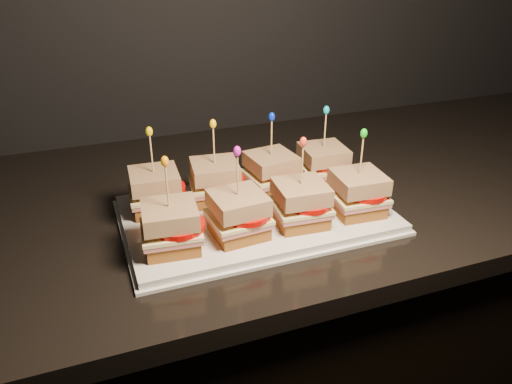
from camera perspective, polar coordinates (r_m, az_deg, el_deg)
name	(u,v)px	position (r m, az deg, el deg)	size (l,w,h in m)	color
cabinet	(228,369)	(1.30, -3.23, -19.55)	(2.23, 0.71, 0.90)	black
granite_slab	(222,201)	(1.01, -3.91, -1.03)	(2.27, 0.75, 0.04)	black
platter	(256,214)	(0.91, 0.00, -2.59)	(0.47, 0.29, 0.02)	white
platter_rim	(256,217)	(0.91, 0.00, -2.91)	(0.48, 0.30, 0.01)	white
sandwich_0_bread_bot	(157,203)	(0.92, -11.29, -1.29)	(0.08, 0.08, 0.02)	brown
sandwich_0_ham	(156,196)	(0.91, -11.38, -0.44)	(0.09, 0.09, 0.01)	#C16D65
sandwich_0_cheese	(155,192)	(0.91, -11.42, -0.05)	(0.09, 0.09, 0.01)	#F5EA9B
sandwich_0_tomato	(162,189)	(0.90, -10.65, 0.34)	(0.08, 0.08, 0.01)	#BF0904
sandwich_0_bread_top	(154,179)	(0.90, -11.57, 1.44)	(0.08, 0.08, 0.03)	brown
sandwich_0_pick	(152,156)	(0.88, -11.83, 4.04)	(0.00, 0.00, 0.09)	tan
sandwich_0_frill	(149,131)	(0.86, -12.12, 6.79)	(0.01, 0.01, 0.02)	#F4CA00
sandwich_1_bread_bot	(216,194)	(0.94, -4.62, -0.18)	(0.08, 0.08, 0.02)	brown
sandwich_1_ham	(215,186)	(0.93, -4.65, 0.66)	(0.09, 0.09, 0.01)	#C16D65
sandwich_1_cheese	(215,183)	(0.93, -4.67, 1.05)	(0.09, 0.09, 0.01)	#F5EA9B
sandwich_1_tomato	(222,180)	(0.92, -3.87, 1.43)	(0.08, 0.08, 0.01)	#BF0904
sandwich_1_bread_top	(215,170)	(0.92, -4.73, 2.52)	(0.08, 0.08, 0.03)	brown
sandwich_1_pick	(214,148)	(0.90, -4.83, 5.08)	(0.00, 0.00, 0.09)	tan
sandwich_1_frill	(213,124)	(0.89, -4.95, 7.78)	(0.01, 0.01, 0.02)	yellow
sandwich_2_bread_bot	(271,184)	(0.97, 1.70, 0.87)	(0.08, 0.08, 0.02)	brown
sandwich_2_ham	(271,177)	(0.96, 1.71, 1.69)	(0.09, 0.09, 0.01)	#C16D65
sandwich_2_cheese	(271,174)	(0.96, 1.72, 2.06)	(0.09, 0.09, 0.01)	#F5EA9B
sandwich_2_tomato	(278,171)	(0.96, 2.53, 2.43)	(0.08, 0.08, 0.01)	#BF0904
sandwich_2_bread_top	(271,162)	(0.95, 1.74, 3.50)	(0.08, 0.08, 0.03)	brown
sandwich_2_pick	(271,140)	(0.93, 1.78, 5.99)	(0.00, 0.00, 0.09)	tan
sandwich_2_frill	(272,117)	(0.92, 1.82, 8.60)	(0.01, 0.01, 0.02)	#0724D0
sandwich_3_bread_bot	(322,176)	(1.01, 7.55, 1.83)	(0.08, 0.08, 0.02)	brown
sandwich_3_ham	(322,169)	(1.01, 7.60, 2.62)	(0.09, 0.09, 0.01)	#C16D65
sandwich_3_cheese	(323,166)	(1.01, 7.63, 2.98)	(0.09, 0.09, 0.01)	#F5EA9B
sandwich_3_tomato	(330,163)	(1.00, 8.42, 3.34)	(0.08, 0.08, 0.01)	#BF0904
sandwich_3_bread_top	(323,154)	(1.00, 7.72, 4.36)	(0.08, 0.08, 0.03)	brown
sandwich_3_pick	(325,133)	(0.98, 7.88, 6.75)	(0.00, 0.00, 0.09)	tan
sandwich_3_frill	(326,110)	(0.96, 8.05, 9.26)	(0.01, 0.01, 0.02)	#0CA4BC
sandwich_4_bread_bot	(172,241)	(0.80, -9.58, -5.56)	(0.08, 0.08, 0.02)	brown
sandwich_4_ham	(171,233)	(0.80, -9.66, -4.63)	(0.09, 0.09, 0.01)	#C16D65
sandwich_4_cheese	(171,229)	(0.79, -9.70, -4.20)	(0.09, 0.09, 0.01)	#F5EA9B
sandwich_4_tomato	(179,225)	(0.79, -8.80, -3.79)	(0.08, 0.08, 0.01)	#BF0904
sandwich_4_bread_top	(170,214)	(0.78, -9.85, -2.55)	(0.08, 0.08, 0.03)	brown
sandwich_4_pick	(167,189)	(0.76, -10.11, 0.36)	(0.00, 0.00, 0.09)	tan
sandwich_4_frill	(165,161)	(0.74, -10.39, 3.47)	(0.01, 0.01, 0.02)	orange
sandwich_5_bread_bot	(239,228)	(0.83, -2.00, -4.18)	(0.08, 0.08, 0.02)	brown
sandwich_5_ham	(238,220)	(0.82, -2.02, -3.26)	(0.09, 0.09, 0.01)	#C16D65
sandwich_5_cheese	(238,217)	(0.82, -2.03, -2.83)	(0.09, 0.09, 0.01)	#F5EA9B
sandwich_5_tomato	(246,213)	(0.81, -1.10, -2.43)	(0.08, 0.08, 0.01)	#BF0904
sandwich_5_bread_top	(238,203)	(0.80, -2.06, -1.21)	(0.08, 0.08, 0.03)	brown
sandwich_5_pick	(238,178)	(0.78, -2.11, 1.64)	(0.00, 0.00, 0.09)	tan
sandwich_5_frill	(237,151)	(0.76, -2.17, 4.69)	(0.01, 0.01, 0.02)	#C71AB3
sandwich_6_bread_bot	(300,217)	(0.86, 5.03, -2.83)	(0.08, 0.08, 0.02)	brown
sandwich_6_ham	(300,209)	(0.86, 5.07, -1.93)	(0.09, 0.09, 0.01)	#C16D65
sandwich_6_cheese	(300,205)	(0.85, 5.09, -1.52)	(0.09, 0.09, 0.01)	#F5EA9B
sandwich_6_tomato	(308,202)	(0.85, 6.02, -1.12)	(0.08, 0.08, 0.01)	#BF0904
sandwich_6_bread_top	(301,192)	(0.84, 5.16, 0.05)	(0.08, 0.08, 0.03)	brown
sandwich_6_pick	(302,168)	(0.82, 5.29, 2.80)	(0.00, 0.00, 0.09)	tan
sandwich_6_frill	(303,142)	(0.80, 5.43, 5.73)	(0.01, 0.01, 0.02)	red
sandwich_7_bread_bot	(356,206)	(0.91, 11.39, -1.56)	(0.08, 0.08, 0.02)	brown
sandwich_7_ham	(357,198)	(0.90, 11.48, -0.71)	(0.09, 0.09, 0.01)	#C16D65
sandwich_7_cheese	(357,195)	(0.90, 11.52, -0.31)	(0.09, 0.09, 0.01)	#F5EA9B
sandwich_7_tomato	(366,191)	(0.90, 12.41, 0.07)	(0.08, 0.08, 0.01)	#BF0904
sandwich_7_bread_top	(359,181)	(0.89, 11.68, 1.19)	(0.08, 0.08, 0.03)	brown
sandwich_7_pick	(361,158)	(0.87, 11.95, 3.80)	(0.00, 0.00, 0.09)	tan
sandwich_7_frill	(364,133)	(0.86, 12.23, 6.57)	(0.01, 0.01, 0.02)	#16BC1C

